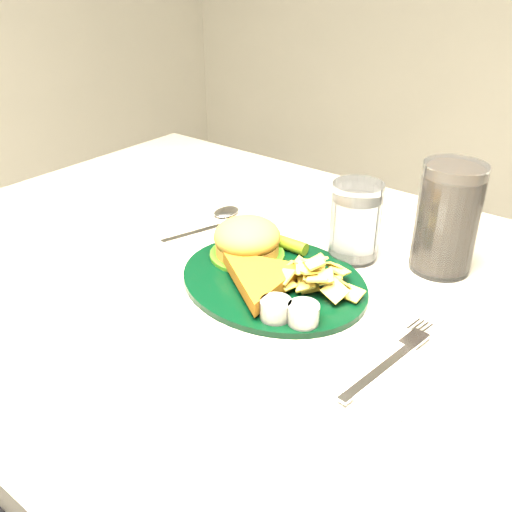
{
  "coord_description": "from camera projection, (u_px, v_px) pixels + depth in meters",
  "views": [
    {
      "loc": [
        0.38,
        -0.52,
        1.15
      ],
      "look_at": [
        -0.01,
        -0.03,
        0.8
      ],
      "focal_mm": 40.0,
      "sensor_mm": 36.0,
      "label": 1
    }
  ],
  "objects": [
    {
      "name": "table",
      "position": [
        272.0,
        478.0,
        0.94
      ],
      "size": [
        1.2,
        0.8,
        0.75
      ],
      "primitive_type": null,
      "color": "#A29D92",
      "rests_on": "ground"
    },
    {
      "name": "ramekin",
      "position": [
        178.0,
        194.0,
        1.0
      ],
      "size": [
        0.05,
        0.05,
        0.03
      ],
      "primitive_type": "cylinder",
      "rotation": [
        0.0,
        0.0,
        0.43
      ],
      "color": "white",
      "rests_on": "table"
    },
    {
      "name": "spoon",
      "position": [
        198.0,
        231.0,
        0.88
      ],
      "size": [
        0.09,
        0.17,
        0.01
      ],
      "primitive_type": null,
      "rotation": [
        0.0,
        0.0,
        -0.32
      ],
      "color": "silver",
      "rests_on": "table"
    },
    {
      "name": "fork_napkin",
      "position": [
        381.0,
        369.0,
        0.6
      ],
      "size": [
        0.14,
        0.17,
        0.01
      ],
      "primitive_type": null,
      "rotation": [
        0.0,
        0.0,
        -0.13
      ],
      "color": "white",
      "rests_on": "table"
    },
    {
      "name": "cola_glass",
      "position": [
        447.0,
        219.0,
        0.76
      ],
      "size": [
        0.11,
        0.11,
        0.15
      ],
      "primitive_type": "cylinder",
      "rotation": [
        0.0,
        0.0,
        0.41
      ],
      "color": "black",
      "rests_on": "table"
    },
    {
      "name": "water_glass",
      "position": [
        355.0,
        221.0,
        0.79
      ],
      "size": [
        0.08,
        0.08,
        0.11
      ],
      "primitive_type": "cylinder",
      "rotation": [
        0.0,
        0.0,
        0.08
      ],
      "color": "silver",
      "rests_on": "table"
    },
    {
      "name": "dinner_plate",
      "position": [
        274.0,
        264.0,
        0.74
      ],
      "size": [
        0.29,
        0.26,
        0.06
      ],
      "primitive_type": null,
      "rotation": [
        0.0,
        0.0,
        -0.15
      ],
      "color": "black",
      "rests_on": "table"
    }
  ]
}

